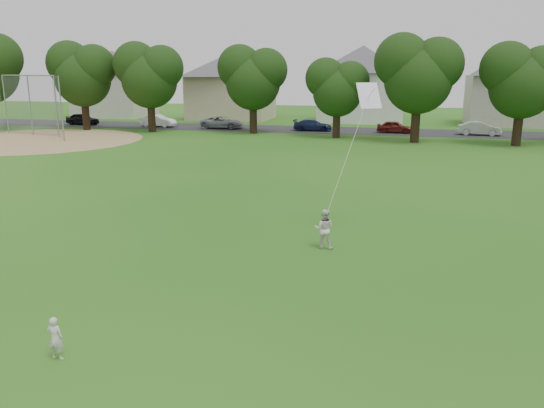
% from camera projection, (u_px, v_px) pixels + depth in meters
% --- Properties ---
extents(ground, '(160.00, 160.00, 0.00)m').
position_uv_depth(ground, '(201.00, 306.00, 13.63)').
color(ground, '#1F5413').
rests_on(ground, ground).
extents(street, '(90.00, 7.00, 0.01)m').
position_uv_depth(street, '(353.00, 131.00, 53.19)').
color(street, '#2D2D30').
rests_on(street, ground).
extents(dirt_infield, '(18.00, 18.00, 0.02)m').
position_uv_depth(dirt_infield, '(37.00, 140.00, 45.99)').
color(dirt_infield, '#9E7F51').
rests_on(dirt_infield, ground).
extents(toddler, '(0.36, 0.25, 0.96)m').
position_uv_depth(toddler, '(55.00, 338.00, 11.01)').
color(toddler, silver).
rests_on(toddler, ground).
extents(older_boy, '(0.68, 0.54, 1.36)m').
position_uv_depth(older_boy, '(324.00, 229.00, 17.91)').
color(older_boy, silver).
rests_on(older_boy, ground).
extents(kite, '(1.16, 1.57, 4.84)m').
position_uv_depth(kite, '(347.00, 157.00, 18.24)').
color(kite, white).
rests_on(kite, ground).
extents(baseball_backstop, '(12.24, 4.12, 5.45)m').
position_uv_depth(baseball_backstop, '(25.00, 106.00, 48.70)').
color(baseball_backstop, gray).
rests_on(baseball_backstop, ground).
extents(tree_row, '(80.29, 8.95, 10.23)m').
position_uv_depth(tree_row, '(350.00, 69.00, 45.78)').
color(tree_row, black).
rests_on(tree_row, ground).
extents(parked_cars, '(45.60, 2.15, 1.28)m').
position_uv_depth(parked_cars, '(256.00, 123.00, 54.36)').
color(parked_cars, black).
rests_on(parked_cars, ground).
extents(house_row, '(77.55, 14.21, 10.23)m').
position_uv_depth(house_row, '(364.00, 78.00, 61.35)').
color(house_row, beige).
rests_on(house_row, ground).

